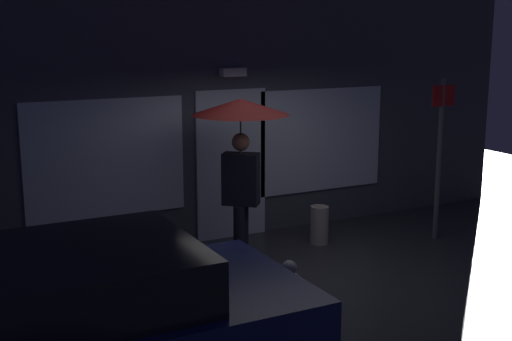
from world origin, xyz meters
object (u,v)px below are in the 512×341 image
person_with_umbrella (241,132)px  sidewalk_bollard (319,225)px  street_sign_post (440,149)px  fire_hydrant (289,296)px

person_with_umbrella → sidewalk_bollard: size_ratio=3.97×
street_sign_post → sidewalk_bollard: (-1.67, 0.58, -1.07)m
street_sign_post → sidewalk_bollard: bearing=160.9°
fire_hydrant → sidewalk_bollard: bearing=51.3°
sidewalk_bollard → fire_hydrant: size_ratio=0.76×
street_sign_post → sidewalk_bollard: 2.06m
sidewalk_bollard → person_with_umbrella: bearing=-166.8°
street_sign_post → sidewalk_bollard: size_ratio=4.28×
person_with_umbrella → street_sign_post: size_ratio=0.93×
street_sign_post → sidewalk_bollard: street_sign_post is taller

